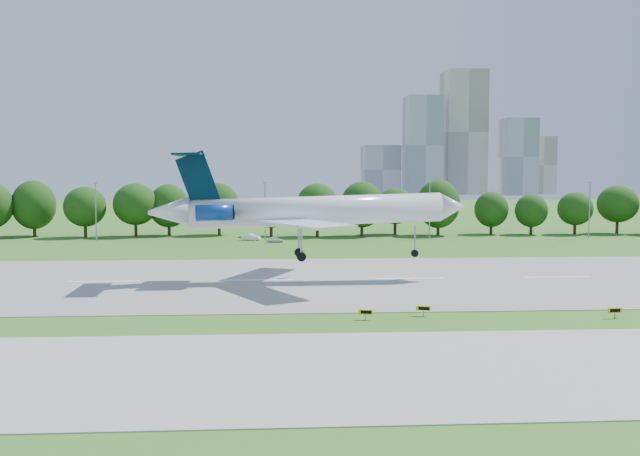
{
  "coord_description": "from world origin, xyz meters",
  "views": [
    {
      "loc": [
        -17.69,
        -67.85,
        14.12
      ],
      "look_at": [
        -12.38,
        18.0,
        7.44
      ],
      "focal_mm": 40.0,
      "sensor_mm": 36.0,
      "label": 1
    }
  ],
  "objects_px": {
    "taxi_sign_left": "(366,312)",
    "service_vehicle_a": "(251,237)",
    "airliner": "(301,210)",
    "service_vehicle_b": "(275,240)"
  },
  "relations": [
    {
      "from": "service_vehicle_b",
      "to": "airliner",
      "type": "bearing_deg",
      "value": 178.55
    },
    {
      "from": "taxi_sign_left",
      "to": "service_vehicle_a",
      "type": "height_order",
      "value": "service_vehicle_a"
    },
    {
      "from": "airliner",
      "to": "service_vehicle_a",
      "type": "height_order",
      "value": "airliner"
    },
    {
      "from": "service_vehicle_a",
      "to": "taxi_sign_left",
      "type": "bearing_deg",
      "value": -153.46
    },
    {
      "from": "airliner",
      "to": "taxi_sign_left",
      "type": "xyz_separation_m",
      "value": [
        5.33,
        -25.54,
        -8.53
      ]
    },
    {
      "from": "service_vehicle_a",
      "to": "airliner",
      "type": "bearing_deg",
      "value": -154.47
    },
    {
      "from": "airliner",
      "to": "service_vehicle_a",
      "type": "xyz_separation_m",
      "value": [
        -8.49,
        56.16,
        -8.61
      ]
    },
    {
      "from": "taxi_sign_left",
      "to": "service_vehicle_b",
      "type": "height_order",
      "value": "service_vehicle_b"
    },
    {
      "from": "taxi_sign_left",
      "to": "service_vehicle_a",
      "type": "bearing_deg",
      "value": 111.92
    },
    {
      "from": "taxi_sign_left",
      "to": "service_vehicle_a",
      "type": "xyz_separation_m",
      "value": [
        -13.83,
        81.69,
        -0.08
      ]
    }
  ]
}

